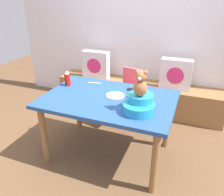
% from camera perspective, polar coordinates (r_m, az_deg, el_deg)
% --- Properties ---
extents(ground_plane, '(8.00, 8.00, 0.00)m').
position_cam_1_polar(ground_plane, '(2.81, -0.76, -13.64)').
color(ground_plane, brown).
extents(back_wall, '(4.40, 0.10, 2.60)m').
position_cam_1_polar(back_wall, '(3.64, 8.39, 17.75)').
color(back_wall, silver).
rests_on(back_wall, ground_plane).
extents(window_bench, '(2.60, 0.44, 0.46)m').
position_cam_1_polar(window_bench, '(3.68, 6.35, 0.54)').
color(window_bench, olive).
rests_on(window_bench, ground_plane).
extents(pillow_floral_left, '(0.44, 0.15, 0.44)m').
position_cam_1_polar(pillow_floral_left, '(3.73, -4.13, 8.38)').
color(pillow_floral_left, silver).
rests_on(pillow_floral_left, window_bench).
extents(pillow_floral_right, '(0.44, 0.15, 0.44)m').
position_cam_1_polar(pillow_floral_right, '(3.41, 15.77, 5.80)').
color(pillow_floral_right, silver).
rests_on(pillow_floral_right, window_bench).
extents(book_stack, '(0.20, 0.14, 0.09)m').
position_cam_1_polar(book_stack, '(3.58, 6.04, 4.62)').
color(book_stack, teal).
rests_on(book_stack, window_bench).
extents(dining_table, '(1.39, 0.94, 0.74)m').
position_cam_1_polar(dining_table, '(2.46, -0.85, -1.92)').
color(dining_table, '#264C8C').
rests_on(dining_table, ground_plane).
extents(highchair, '(0.39, 0.50, 0.79)m').
position_cam_1_polar(highchair, '(3.18, 4.09, 2.26)').
color(highchair, '#D84C59').
rests_on(highchair, ground_plane).
extents(infant_seat_teal, '(0.30, 0.33, 0.16)m').
position_cam_1_polar(infant_seat_teal, '(2.13, 6.88, -1.63)').
color(infant_seat_teal, '#2293C6').
rests_on(infant_seat_teal, dining_table).
extents(teddy_bear, '(0.13, 0.12, 0.25)m').
position_cam_1_polar(teddy_bear, '(2.04, 7.18, 3.53)').
color(teddy_bear, '#AE6139').
rests_on(teddy_bear, infant_seat_teal).
extents(ketchup_bottle, '(0.07, 0.07, 0.18)m').
position_cam_1_polar(ketchup_bottle, '(2.75, -11.18, 4.82)').
color(ketchup_bottle, red).
rests_on(ketchup_bottle, dining_table).
extents(coffee_mug, '(0.12, 0.08, 0.09)m').
position_cam_1_polar(coffee_mug, '(2.40, 6.19, 1.02)').
color(coffee_mug, '#9E332D').
rests_on(coffee_mug, dining_table).
extents(dinner_plate_near, '(0.20, 0.20, 0.01)m').
position_cam_1_polar(dinner_plate_near, '(2.44, 0.80, 0.60)').
color(dinner_plate_near, white).
rests_on(dinner_plate_near, dining_table).
extents(cell_phone, '(0.15, 0.10, 0.01)m').
position_cam_1_polar(cell_phone, '(2.61, 5.44, 2.12)').
color(cell_phone, black).
rests_on(cell_phone, dining_table).
extents(table_fork, '(0.17, 0.05, 0.01)m').
position_cam_1_polar(table_fork, '(2.80, -4.37, 3.82)').
color(table_fork, silver).
rests_on(table_fork, dining_table).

